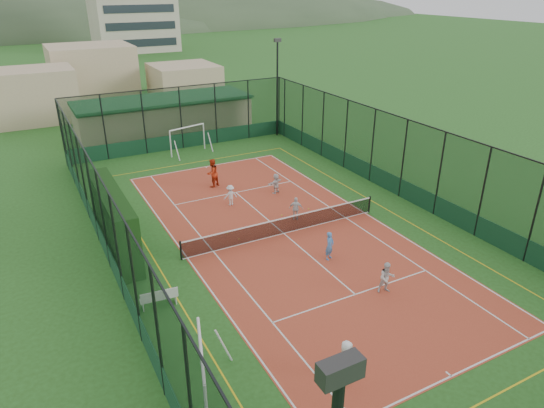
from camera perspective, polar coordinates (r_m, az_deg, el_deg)
The scene contains 19 objects.
ground at distance 26.40m, azimuth 1.41°, elevation -3.51°, with size 300.00×300.00×0.00m, color #27521C.
court_slab at distance 26.39m, azimuth 1.41°, elevation -3.50°, with size 11.17×23.97×0.01m, color #A73925.
tennis_net at distance 26.15m, azimuth 1.42°, elevation -2.49°, with size 11.67×0.12×1.06m, color black, non-canonical shape.
perimeter_fence at distance 25.31m, azimuth 1.47°, elevation 1.49°, with size 18.12×34.12×5.00m, color black, non-canonical shape.
floodlight_ne at distance 42.78m, azimuth 0.62°, elevation 13.42°, with size 0.60×0.26×8.25m, color black, non-canonical shape.
clubhouse at distance 45.11m, azimuth -12.58°, elevation 10.11°, with size 15.20×7.20×3.15m, color tan, non-canonical shape.
distant_hills at distance 171.08m, azimuth -25.42°, elevation 18.27°, with size 200.00×60.00×24.00m, color #384C33, non-canonical shape.
hedge_left at distance 25.60m, azimuth -18.11°, elevation -1.81°, with size 1.08×7.20×3.15m, color black.
white_bench at distance 21.20m, azimuth -13.19°, elevation -10.63°, with size 1.56×0.43×0.88m, color white, non-canonical shape.
futsal_goal_near at distance 16.61m, azimuth -8.14°, elevation -19.14°, with size 0.92×3.18×2.05m, color white, non-canonical shape.
futsal_goal_far at distance 39.29m, azimuth -9.89°, elevation 7.41°, with size 3.27×0.95×2.11m, color white, non-canonical shape.
child_near_left at distance 17.47m, azimuth 8.67°, elevation -17.68°, with size 0.74×0.48×1.52m, color white.
child_near_mid at distance 23.89m, azimuth 6.80°, elevation -4.89°, with size 0.53×0.35×1.46m, color #4784CA.
child_near_right at distance 21.90m, azimuth 13.35°, elevation -8.44°, with size 0.71×0.55×1.47m, color silver.
child_far_left at distance 29.55m, azimuth -4.91°, elevation 1.04°, with size 0.84×0.48×1.30m, color silver.
child_far_right at distance 27.66m, azimuth 2.83°, elevation -0.53°, with size 0.80×0.33×1.37m, color white.
child_far_back at distance 31.20m, azimuth 0.47°, elevation 2.45°, with size 1.22×0.39×1.31m, color silver.
coach at distance 32.33m, azimuth -7.04°, elevation 3.65°, with size 0.93×0.72×1.91m, color red.
tennis_balls at distance 27.59m, azimuth 0.02°, elevation -2.08°, with size 5.62×1.53×0.07m.
Camera 1 is at (-11.49, -20.24, 12.45)m, focal length 32.00 mm.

